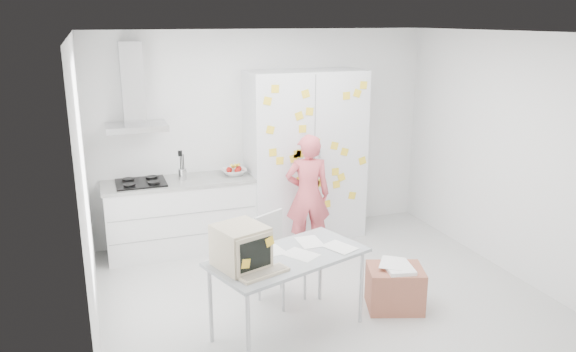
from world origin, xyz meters
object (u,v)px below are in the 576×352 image
object	(u,v)px
desk	(259,253)
chair	(277,252)
person	(308,195)
cardboard_box	(395,287)

from	to	relation	value
desk	chair	distance (m)	0.89
chair	desk	bearing A→B (deg)	-147.80
person	cardboard_box	distance (m)	1.71
cardboard_box	person	bearing A→B (deg)	101.22
person	chair	bearing A→B (deg)	67.25
desk	cardboard_box	world-z (taller)	desk
person	desk	xyz separation A→B (m)	(-1.13, -1.72, 0.11)
cardboard_box	chair	bearing A→B (deg)	150.50
person	cardboard_box	bearing A→B (deg)	114.75
desk	cardboard_box	size ratio (longest dim) A/B	2.43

